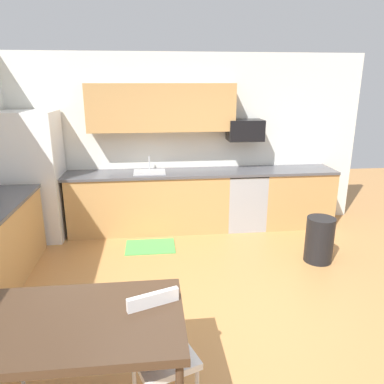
# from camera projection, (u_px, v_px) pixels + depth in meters

# --- Properties ---
(ground_plane) EXTENTS (12.00, 12.00, 0.00)m
(ground_plane) POSITION_uv_depth(u_px,v_px,m) (203.00, 314.00, 3.75)
(ground_plane) COLOR #B77F47
(wall_back) EXTENTS (5.80, 0.10, 2.70)m
(wall_back) POSITION_uv_depth(u_px,v_px,m) (181.00, 142.00, 5.89)
(wall_back) COLOR silver
(wall_back) RESTS_ON ground
(cabinet_run_back) EXTENTS (2.43, 0.60, 0.90)m
(cabinet_run_back) POSITION_uv_depth(u_px,v_px,m) (149.00, 203.00, 5.76)
(cabinet_run_back) COLOR tan
(cabinet_run_back) RESTS_ON ground
(cabinet_run_back_right) EXTENTS (1.12, 0.60, 0.90)m
(cabinet_run_back_right) POSITION_uv_depth(u_px,v_px,m) (295.00, 198.00, 6.01)
(cabinet_run_back_right) COLOR tan
(cabinet_run_back_right) RESTS_ON ground
(countertop_back) EXTENTS (4.80, 0.64, 0.04)m
(countertop_back) POSITION_uv_depth(u_px,v_px,m) (183.00, 173.00, 5.68)
(countertop_back) COLOR #4C4C51
(countertop_back) RESTS_ON cabinet_run_back
(upper_cabinets_back) EXTENTS (2.20, 0.34, 0.70)m
(upper_cabinets_back) POSITION_uv_depth(u_px,v_px,m) (162.00, 108.00, 5.49)
(upper_cabinets_back) COLOR tan
(refrigerator) EXTENTS (0.76, 0.70, 1.88)m
(refrigerator) POSITION_uv_depth(u_px,v_px,m) (35.00, 177.00, 5.37)
(refrigerator) COLOR white
(refrigerator) RESTS_ON ground
(oven_range) EXTENTS (0.60, 0.60, 0.91)m
(oven_range) POSITION_uv_depth(u_px,v_px,m) (244.00, 199.00, 5.91)
(oven_range) COLOR #999BA0
(oven_range) RESTS_ON ground
(microwave) EXTENTS (0.54, 0.36, 0.32)m
(microwave) POSITION_uv_depth(u_px,v_px,m) (245.00, 130.00, 5.69)
(microwave) COLOR black
(sink_basin) EXTENTS (0.48, 0.40, 0.14)m
(sink_basin) POSITION_uv_depth(u_px,v_px,m) (150.00, 176.00, 5.64)
(sink_basin) COLOR #A5A8AD
(sink_basin) RESTS_ON countertop_back
(sink_faucet) EXTENTS (0.02, 0.02, 0.24)m
(sink_faucet) POSITION_uv_depth(u_px,v_px,m) (149.00, 164.00, 5.76)
(sink_faucet) COLOR #B2B5BA
(sink_faucet) RESTS_ON countertop_back
(dining_table) EXTENTS (1.40, 0.90, 0.75)m
(dining_table) POSITION_uv_depth(u_px,v_px,m) (80.00, 327.00, 2.48)
(dining_table) COLOR #422D1E
(dining_table) RESTS_ON ground
(chair_near_table) EXTENTS (0.51, 0.51, 0.85)m
(chair_near_table) POSITION_uv_depth(u_px,v_px,m) (160.00, 344.00, 2.58)
(chair_near_table) COLOR white
(chair_near_table) RESTS_ON ground
(trash_bin) EXTENTS (0.36, 0.36, 0.60)m
(trash_bin) POSITION_uv_depth(u_px,v_px,m) (319.00, 240.00, 4.78)
(trash_bin) COLOR black
(trash_bin) RESTS_ON ground
(floor_mat) EXTENTS (0.70, 0.50, 0.01)m
(floor_mat) POSITION_uv_depth(u_px,v_px,m) (150.00, 247.00, 5.27)
(floor_mat) COLOR #4CA54C
(floor_mat) RESTS_ON ground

